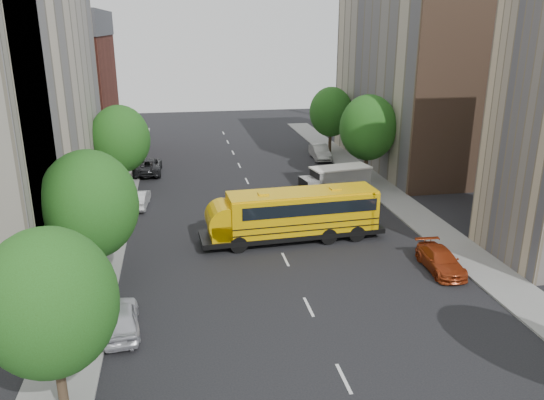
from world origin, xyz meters
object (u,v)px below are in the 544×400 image
object	(u,v)px
street_tree_1	(90,205)
safari_truck	(335,182)
street_tree_0	(50,303)
school_bus	(291,213)
parked_car_3	(440,260)
parked_car_4	(348,175)
parked_car_1	(139,199)
parked_car_5	(320,152)
street_tree_5	(331,112)
street_tree_4	(368,128)
parked_car_2	(148,166)
street_tree_2	(120,139)
parked_car_0	(121,318)

from	to	relation	value
street_tree_1	safari_truck	world-z (taller)	street_tree_1
street_tree_1	street_tree_0	bearing A→B (deg)	-90.00
school_bus	parked_car_3	distance (m)	10.06
school_bus	parked_car_4	bearing A→B (deg)	53.55
parked_car_1	parked_car_5	bearing A→B (deg)	-140.01
street_tree_5	safari_truck	size ratio (longest dim) A/B	1.15
street_tree_1	street_tree_4	size ratio (longest dim) A/B	0.98
street_tree_0	parked_car_2	world-z (taller)	street_tree_0
street_tree_0	street_tree_2	world-z (taller)	street_tree_2
parked_car_0	street_tree_2	bearing A→B (deg)	-91.20
parked_car_1	parked_car_5	distance (m)	22.84
street_tree_2	parked_car_4	bearing A→B (deg)	-1.40
street_tree_2	street_tree_5	xyz separation A→B (m)	(22.00, 12.00, -0.12)
street_tree_1	parked_car_2	size ratio (longest dim) A/B	1.39
street_tree_4	parked_car_1	distance (m)	21.42
street_tree_5	parked_car_0	size ratio (longest dim) A/B	1.76
street_tree_4	safari_truck	xyz separation A→B (m)	(-4.28, -4.34, -3.67)
school_bus	parked_car_4	world-z (taller)	school_bus
parked_car_1	parked_car_3	size ratio (longest dim) A/B	0.93
street_tree_0	parked_car_5	size ratio (longest dim) A/B	1.55
street_tree_0	street_tree_4	world-z (taller)	street_tree_4
street_tree_1	parked_car_1	distance (m)	14.79
street_tree_5	parked_car_3	xyz separation A→B (m)	(-2.20, -31.13, -4.06)
safari_truck	parked_car_2	xyz separation A→B (m)	(-16.01, 10.81, -0.62)
safari_truck	parked_car_0	bearing A→B (deg)	-141.47
street_tree_5	safari_truck	bearing A→B (deg)	-104.68
parked_car_3	street_tree_0	bearing A→B (deg)	-152.82
safari_truck	parked_car_1	size ratio (longest dim) A/B	1.57
parked_car_4	school_bus	bearing A→B (deg)	-120.25
safari_truck	parked_car_3	bearing A→B (deg)	-92.15
parked_car_0	parked_car_1	size ratio (longest dim) A/B	1.03
street_tree_2	parked_car_2	world-z (taller)	street_tree_2
street_tree_0	parked_car_4	distance (m)	34.30
parked_car_2	street_tree_5	bearing A→B (deg)	-164.04
street_tree_5	safari_truck	xyz separation A→B (m)	(-4.28, -16.34, -3.29)
safari_truck	parked_car_0	world-z (taller)	safari_truck
street_tree_2	safari_truck	bearing A→B (deg)	-13.75
parked_car_2	street_tree_0	bearing A→B (deg)	87.89
street_tree_4	street_tree_1	bearing A→B (deg)	-140.71
parked_car_3	school_bus	bearing A→B (deg)	144.76
parked_car_0	street_tree_1	bearing A→B (deg)	-76.06
parked_car_2	parked_car_3	world-z (taller)	parked_car_2
safari_truck	street_tree_1	bearing A→B (deg)	-152.53
street_tree_1	parked_car_1	bearing A→B (deg)	84.33
school_bus	safari_truck	xyz separation A→B (m)	(5.75, 8.61, -0.56)
street_tree_4	parked_car_1	xyz separation A→B (m)	(-20.60, -3.91, -4.39)
street_tree_2	street_tree_4	distance (m)	22.00
street_tree_4	street_tree_5	xyz separation A→B (m)	(-0.00, 12.00, -0.37)
street_tree_2	street_tree_4	xyz separation A→B (m)	(22.00, 0.00, 0.25)
parked_car_4	parked_car_2	bearing A→B (deg)	162.25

